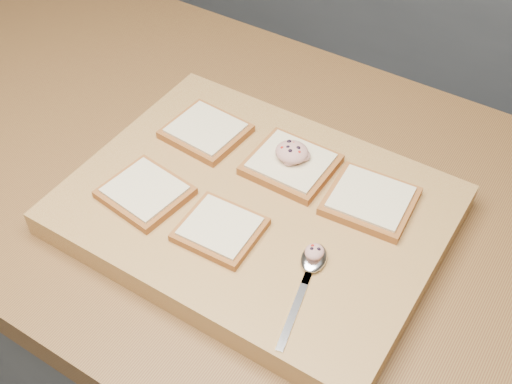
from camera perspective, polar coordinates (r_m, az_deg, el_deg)
island_counter at (r=1.37m, az=5.16°, el=-14.90°), size 2.00×0.80×0.90m
cutting_board at (r=0.98m, az=0.00°, el=-1.59°), size 0.55×0.42×0.04m
bread_far_left at (r=1.07m, az=-4.48°, el=5.43°), size 0.13×0.12×0.02m
bread_far_center at (r=1.00m, az=3.13°, el=2.50°), size 0.13×0.12×0.02m
bread_far_right at (r=0.96m, az=10.13°, el=-0.73°), size 0.13×0.12×0.02m
bread_near_left at (r=0.98m, az=-9.83°, el=-0.01°), size 0.13×0.12×0.02m
bread_near_center at (r=0.91m, az=-3.20°, el=-3.30°), size 0.11×0.11×0.02m
tuna_salad_dollop at (r=0.99m, az=3.21°, el=3.59°), size 0.05×0.05×0.02m
spoon at (r=0.88m, az=4.92°, el=-6.51°), size 0.06×0.18×0.01m
spoon_salad at (r=0.87m, az=5.22°, el=-5.31°), size 0.03×0.03×0.02m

